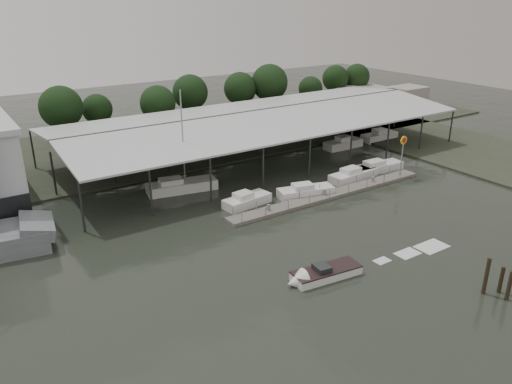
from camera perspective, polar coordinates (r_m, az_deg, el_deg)
ground at (r=44.16m, az=2.54°, el=-8.67°), size 200.00×200.00×0.00m
land_strip_far at (r=79.24m, az=-15.72°, el=4.59°), size 140.00×30.00×0.30m
land_strip_east at (r=82.04m, az=24.38°, el=4.02°), size 20.00×60.00×0.30m
covered_boat_shed at (r=72.62m, az=0.41°, el=8.82°), size 58.24×24.00×6.96m
floating_dock at (r=59.67m, az=8.52°, el=-0.31°), size 28.00×2.00×1.40m
shell_fuel_sign at (r=66.78m, az=16.43°, el=4.81°), size 1.10×0.18×5.55m
distant_commercial_buildings at (r=113.02m, az=13.63°, el=10.66°), size 22.00×8.00×4.00m
white_sailboat at (r=61.12m, az=-8.59°, el=0.68°), size 8.75×4.10×12.43m
speedboat_underway at (r=42.76m, az=7.40°, el=-9.34°), size 17.79×4.13×2.00m
moored_cruiser_0 at (r=56.37m, az=-1.10°, el=-0.95°), size 5.92×2.93×1.70m
moored_cruiser_1 at (r=59.18m, az=5.65°, el=0.07°), size 7.01×3.79×1.70m
moored_cruiser_2 at (r=65.55m, az=11.02°, el=1.94°), size 7.30×2.72×1.70m
moored_cruiser_3 at (r=69.03m, az=13.57°, el=2.75°), size 8.00×2.64×1.70m
horizon_tree_line at (r=92.76m, az=-3.03°, el=11.52°), size 68.62×10.48×10.27m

